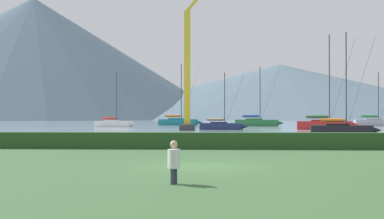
{
  "coord_description": "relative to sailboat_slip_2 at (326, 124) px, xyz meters",
  "views": [
    {
      "loc": [
        0.79,
        -20.59,
        1.96
      ],
      "look_at": [
        -3.02,
        46.78,
        2.75
      ],
      "focal_mm": 49.91,
      "sensor_mm": 36.0,
      "label": 1
    }
  ],
  "objects": [
    {
      "name": "ground_plane",
      "position": [
        -15.51,
        -56.15,
        -0.75
      ],
      "size": [
        1000.0,
        1000.0,
        0.0
      ],
      "primitive_type": "plane",
      "color": "#385B33"
    },
    {
      "name": "harbor_water",
      "position": [
        -15.51,
        80.85,
        -0.75
      ],
      "size": [
        320.0,
        246.0,
        0.0
      ],
      "primitive_type": "cube",
      "color": "#8499A8",
      "rests_on": "ground_plane"
    },
    {
      "name": "hedge_line",
      "position": [
        -15.51,
        -45.15,
        -0.27
      ],
      "size": [
        80.0,
        1.2,
        0.97
      ],
      "primitive_type": "cube",
      "color": "#284C23",
      "rests_on": "ground_plane"
    },
    {
      "name": "sailboat_slip_2",
      "position": [
        0.0,
        0.0,
        0.0
      ],
      "size": [
        8.91,
        4.33,
        13.52
      ],
      "rotation": [
        0.0,
        0.0,
        -0.24
      ],
      "color": "red",
      "rests_on": "harbor_water"
    },
    {
      "name": "sailboat_slip_3",
      "position": [
        -23.7,
        33.12,
        0.02
      ],
      "size": [
        9.21,
        3.14,
        12.61
      ],
      "rotation": [
        0.0,
        0.0,
        -0.06
      ],
      "color": "#19707A",
      "rests_on": "harbor_water"
    },
    {
      "name": "sailboat_slip_4",
      "position": [
        -33.56,
        15.3,
        -0.14
      ],
      "size": [
        7.38,
        3.06,
        9.63
      ],
      "rotation": [
        0.0,
        0.0,
        -0.15
      ],
      "color": "white",
      "rests_on": "harbor_water"
    },
    {
      "name": "sailboat_slip_5",
      "position": [
        -8.12,
        24.11,
        -0.0
      ],
      "size": [
        9.19,
        4.05,
        11.11
      ],
      "rotation": [
        0.0,
        0.0,
        -0.18
      ],
      "color": "#236B38",
      "rests_on": "harbor_water"
    },
    {
      "name": "sailboat_slip_7",
      "position": [
        -14.76,
        -1.38,
        -0.19
      ],
      "size": [
        6.92,
        2.97,
        8.06
      ],
      "rotation": [
        0.0,
        0.0,
        -0.17
      ],
      "color": "navy",
      "rests_on": "harbor_water"
    },
    {
      "name": "sailboat_slip_8",
      "position": [
        15.15,
        28.86,
        -0.02
      ],
      "size": [
        8.98,
        3.17,
        10.38
      ],
      "rotation": [
        0.0,
        0.0,
        -0.07
      ],
      "color": "#9E9EA3",
      "rests_on": "harbor_water"
    },
    {
      "name": "sailboat_slip_9",
      "position": [
        -2.32,
        -20.82,
        -0.14
      ],
      "size": [
        7.24,
        2.87,
        10.66
      ],
      "rotation": [
        0.0,
        0.0,
        -0.13
      ],
      "color": "black",
      "rests_on": "harbor_water"
    },
    {
      "name": "person_seated_viewer",
      "position": [
        -16.09,
        -61.54,
        -0.06
      ],
      "size": [
        0.36,
        0.56,
        1.25
      ],
      "rotation": [
        0.0,
        0.0,
        -0.21
      ],
      "color": "#2D3347",
      "rests_on": "ground_plane"
    },
    {
      "name": "dock_crane",
      "position": [
        -19.23,
        -5.27,
        6.59
      ],
      "size": [
        5.94,
        2.0,
        22.01
      ],
      "color": "#333338",
      "rests_on": "ground_plane"
    },
    {
      "name": "distant_hill_west_ridge",
      "position": [
        -127.41,
        234.98,
        35.54
      ],
      "size": [
        235.57,
        235.57,
        72.58
      ],
      "primitive_type": "cone",
      "color": "#425666",
      "rests_on": "ground_plane"
    },
    {
      "name": "distant_hill_central_peak",
      "position": [
        22.11,
        268.14,
        16.78
      ],
      "size": [
        270.63,
        270.63,
        35.07
      ],
      "primitive_type": "cone",
      "color": "#4C6070",
      "rests_on": "ground_plane"
    }
  ]
}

